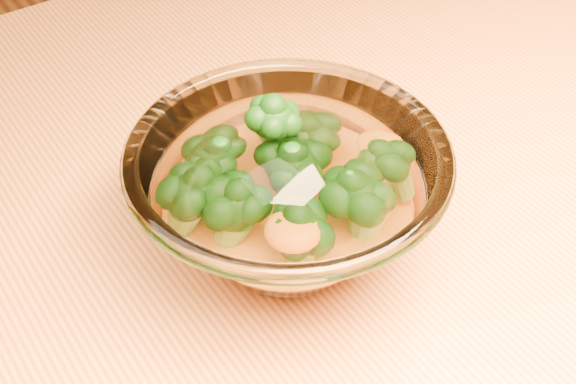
{
  "coord_description": "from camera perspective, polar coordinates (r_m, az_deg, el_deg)",
  "views": [
    {
      "loc": [
        -0.16,
        -0.31,
        1.15
      ],
      "look_at": [
        0.05,
        -0.0,
        0.8
      ],
      "focal_mm": 50.0,
      "sensor_mm": 36.0,
      "label": 1
    }
  ],
  "objects": [
    {
      "name": "glass_bowl",
      "position": [
        0.51,
        0.0,
        -0.36
      ],
      "size": [
        0.2,
        0.2,
        0.09
      ],
      "color": "white",
      "rests_on": "table"
    },
    {
      "name": "broccoli_heap",
      "position": [
        0.5,
        -0.33,
        0.68
      ],
      "size": [
        0.15,
        0.13,
        0.08
      ],
      "color": "black",
      "rests_on": "cheese_sauce"
    },
    {
      "name": "cheese_sauce",
      "position": [
        0.52,
        0.0,
        -1.88
      ],
      "size": [
        0.12,
        0.12,
        0.03
      ],
      "primitive_type": "ellipsoid",
      "color": "orange",
      "rests_on": "glass_bowl"
    },
    {
      "name": "table",
      "position": [
        0.6,
        -4.13,
        -12.05
      ],
      "size": [
        1.2,
        0.8,
        0.75
      ],
      "color": "#BC7038",
      "rests_on": "ground"
    }
  ]
}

